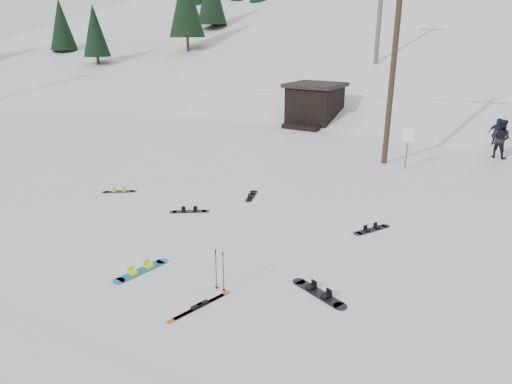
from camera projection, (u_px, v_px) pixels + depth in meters
The scene contains 19 objects.
ground at pixel (139, 277), 11.67m from camera, with size 200.00×200.00×0.00m, color silver.
ski_slope at pixel (457, 177), 59.58m from camera, with size 60.00×75.00×45.00m, color silver.
ridge_left at pixel (206, 146), 71.73m from camera, with size 34.00×85.00×38.00m, color silver.
treeline_left at pixel (177, 79), 60.68m from camera, with size 20.00×64.00×10.00m, color black, non-canonical shape.
treeline_crest at pixel (498, 67), 80.34m from camera, with size 50.00×6.00×10.00m, color black, non-canonical shape.
utility_pole at pixel (394, 62), 20.29m from camera, with size 2.00×0.26×9.00m.
trail_sign at pixel (408, 141), 20.53m from camera, with size 0.50×0.09×1.85m.
lift_hut at pixel (314, 104), 30.45m from camera, with size 3.40×4.10×2.75m.
lift_tower_near at pixel (380, 5), 35.02m from camera, with size 2.20×0.36×8.00m.
hero_snowboard at pixel (141, 270), 11.95m from camera, with size 0.51×1.66×0.12m.
hero_skis at pixel (200, 306), 10.40m from camera, with size 0.51×1.74×0.09m.
ski_poles at pixel (220, 270), 10.90m from camera, with size 0.30×0.08×1.07m.
board_scatter_a at pixel (189, 211), 15.91m from camera, with size 1.17×0.92×0.10m.
board_scatter_b at pixel (252, 196), 17.41m from camera, with size 0.62×1.26×0.09m.
board_scatter_c at pixel (119, 191), 17.88m from camera, with size 1.10×0.91×0.09m.
board_scatter_d at pixel (319, 293), 10.92m from camera, with size 1.62×0.79×0.12m.
board_scatter_f at pixel (372, 229), 14.44m from camera, with size 0.82×1.32×0.10m.
skier_dark at pixel (500, 139), 22.46m from camera, with size 0.94×0.73×1.93m, color black.
skier_navy at pixel (497, 134), 24.15m from camera, with size 0.97×0.41×1.66m, color #161536.
Camera 1 is at (8.02, -7.10, 5.94)m, focal length 32.00 mm.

